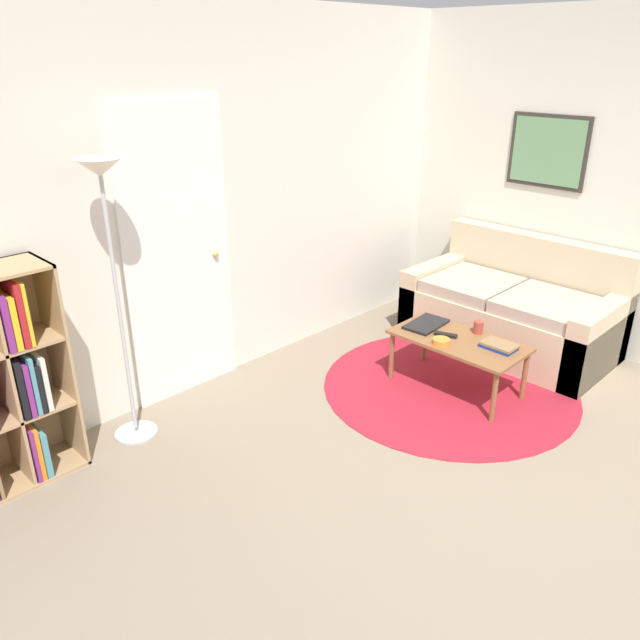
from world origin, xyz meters
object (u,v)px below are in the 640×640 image
at_px(laptop, 426,324).
at_px(bowl, 441,341).
at_px(coffee_table, 458,344).
at_px(floor_lamp, 107,223).
at_px(cup, 478,327).
at_px(couch, 514,311).

xyz_separation_m(laptop, bowl, (-0.19, -0.26, 0.01)).
relative_size(coffee_table, laptop, 2.61).
bearing_deg(coffee_table, floor_lamp, 150.01).
height_order(bowl, cup, cup).
distance_m(floor_lamp, cup, 2.61).
relative_size(floor_lamp, coffee_table, 1.87).
relative_size(coffee_table, cup, 10.32).
bearing_deg(coffee_table, couch, 4.84).
bearing_deg(bowl, coffee_table, -15.34).
distance_m(coffee_table, bowl, 0.17).
relative_size(couch, bowl, 13.49).
distance_m(floor_lamp, laptop, 2.36).
xyz_separation_m(couch, laptop, (-0.93, 0.22, 0.11)).
bearing_deg(bowl, laptop, 54.62).
height_order(laptop, cup, cup).
height_order(coffee_table, bowl, bowl).
distance_m(laptop, cup, 0.38).
bearing_deg(cup, coffee_table, 167.60).
xyz_separation_m(coffee_table, bowl, (-0.15, 0.04, 0.06)).
bearing_deg(cup, bowl, 166.25).
relative_size(floor_lamp, couch, 1.09).
bearing_deg(floor_lamp, coffee_table, -29.99).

